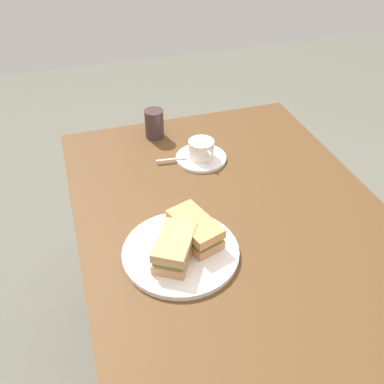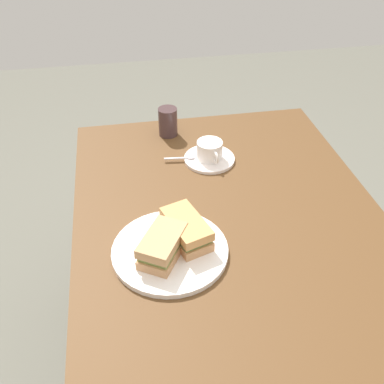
# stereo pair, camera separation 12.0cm
# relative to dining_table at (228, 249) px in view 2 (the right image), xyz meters

# --- Properties ---
(ground_plane) EXTENTS (6.00, 6.00, 0.00)m
(ground_plane) POSITION_rel_dining_table_xyz_m (0.00, 0.00, -0.61)
(ground_plane) COLOR #666559
(dining_table) EXTENTS (1.11, 0.83, 0.73)m
(dining_table) POSITION_rel_dining_table_xyz_m (0.00, 0.00, 0.00)
(dining_table) COLOR brown
(dining_table) RESTS_ON ground_plane
(sandwich_plate) EXTENTS (0.28, 0.28, 0.01)m
(sandwich_plate) POSITION_rel_dining_table_xyz_m (-0.10, 0.18, 0.13)
(sandwich_plate) COLOR white
(sandwich_plate) RESTS_ON dining_table
(sandwich_front) EXTENTS (0.15, 0.13, 0.06)m
(sandwich_front) POSITION_rel_dining_table_xyz_m (-0.12, 0.20, 0.17)
(sandwich_front) COLOR tan
(sandwich_front) RESTS_ON sandwich_plate
(sandwich_back) EXTENTS (0.16, 0.12, 0.06)m
(sandwich_back) POSITION_rel_dining_table_xyz_m (-0.07, 0.13, 0.17)
(sandwich_back) COLOR tan
(sandwich_back) RESTS_ON sandwich_plate
(coffee_saucer) EXTENTS (0.16, 0.16, 0.01)m
(coffee_saucer) POSITION_rel_dining_table_xyz_m (0.27, 0.00, 0.13)
(coffee_saucer) COLOR white
(coffee_saucer) RESTS_ON dining_table
(coffee_cup) EXTENTS (0.11, 0.08, 0.06)m
(coffee_cup) POSITION_rel_dining_table_xyz_m (0.27, 0.00, 0.17)
(coffee_cup) COLOR white
(coffee_cup) RESTS_ON coffee_saucer
(spoon) EXTENTS (0.02, 0.10, 0.01)m
(spoon) POSITION_rel_dining_table_xyz_m (0.28, 0.08, 0.14)
(spoon) COLOR silver
(spoon) RESTS_ON coffee_saucer
(drinking_glass) EXTENTS (0.06, 0.06, 0.10)m
(drinking_glass) POSITION_rel_dining_table_xyz_m (0.45, 0.11, 0.17)
(drinking_glass) COLOR #432F30
(drinking_glass) RESTS_ON dining_table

